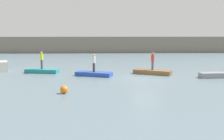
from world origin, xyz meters
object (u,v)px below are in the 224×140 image
rowboat_teal (42,71)px  rowboat_blue (94,74)px  rowboat_brown (152,72)px  person_white_shirt (94,62)px  rowboat_grey (214,75)px  mooring_buoy (64,89)px  person_red_shirt (153,60)px  person_hiviz_shirt (42,59)px

rowboat_teal → rowboat_blue: bearing=-9.8°
rowboat_brown → person_white_shirt: (-5.75, -0.85, 1.11)m
rowboat_brown → rowboat_grey: size_ratio=1.39×
rowboat_blue → mooring_buoy: 7.51m
rowboat_brown → rowboat_grey: 5.73m
person_red_shirt → rowboat_blue: bearing=-171.6°
person_red_shirt → person_white_shirt: 5.81m
rowboat_teal → rowboat_grey: 16.73m
person_red_shirt → person_hiviz_shirt: bearing=173.9°
rowboat_brown → mooring_buoy: size_ratio=6.71×
rowboat_brown → mooring_buoy: 11.13m
rowboat_teal → person_red_shirt: bearing=5.0°
rowboat_brown → person_hiviz_shirt: (-11.09, 1.18, 1.17)m
rowboat_grey → person_hiviz_shirt: size_ratio=1.49×
rowboat_grey → person_hiviz_shirt: (-16.39, 3.37, 1.15)m
rowboat_grey → person_red_shirt: (-5.30, 2.19, 1.17)m
rowboat_brown → person_white_shirt: bearing=-144.9°
person_hiviz_shirt → person_red_shirt: bearing=-6.1°
rowboat_teal → rowboat_blue: (5.34, -2.03, -0.01)m
rowboat_blue → person_hiviz_shirt: size_ratio=1.95×
rowboat_brown → person_red_shirt: person_red_shirt is taller
rowboat_blue → person_hiviz_shirt: bearing=178.4°
rowboat_blue → rowboat_grey: 11.13m
rowboat_blue → mooring_buoy: (-1.85, -7.28, 0.09)m
rowboat_brown → rowboat_teal: bearing=-159.4°
rowboat_teal → mooring_buoy: (3.48, -9.31, 0.08)m
rowboat_grey → rowboat_teal: bearing=163.6°
rowboat_grey → person_white_shirt: person_white_shirt is taller
rowboat_brown → person_white_shirt: 5.92m
rowboat_brown → person_hiviz_shirt: 11.21m
rowboat_brown → person_red_shirt: size_ratio=2.13×
rowboat_brown → rowboat_grey: rowboat_grey is taller
rowboat_blue → person_red_shirt: person_red_shirt is taller
rowboat_blue → rowboat_brown: size_ratio=0.94×
rowboat_blue → rowboat_teal: bearing=178.4°
rowboat_grey → person_red_shirt: 5.85m
rowboat_teal → person_hiviz_shirt: person_hiviz_shirt is taller
rowboat_teal → person_hiviz_shirt: (0.00, 0.00, 1.19)m
person_white_shirt → mooring_buoy: size_ratio=3.09×
rowboat_blue → person_white_shirt: person_white_shirt is taller
rowboat_blue → rowboat_grey: rowboat_grey is taller
rowboat_teal → person_red_shirt: (11.09, -1.18, 1.21)m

